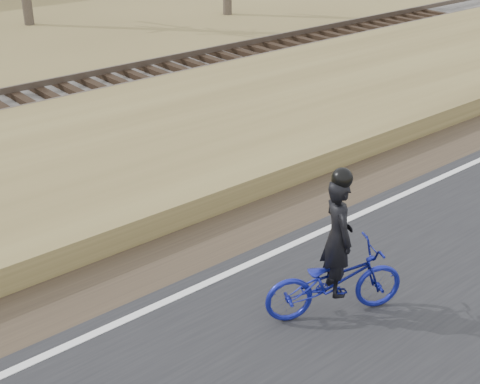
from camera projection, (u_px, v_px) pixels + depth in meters
ground at (197, 302)px, 9.02m from camera, size 120.00×120.00×0.00m
edge_line at (188, 291)px, 9.13m from camera, size 120.00×0.12×0.01m
shoulder at (149, 264)px, 9.84m from camera, size 120.00×1.60×0.04m
embankment at (56, 185)px, 11.82m from camera, size 120.00×5.00×0.44m
cyclist at (335, 270)px, 8.43m from camera, size 1.94×1.36×2.06m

